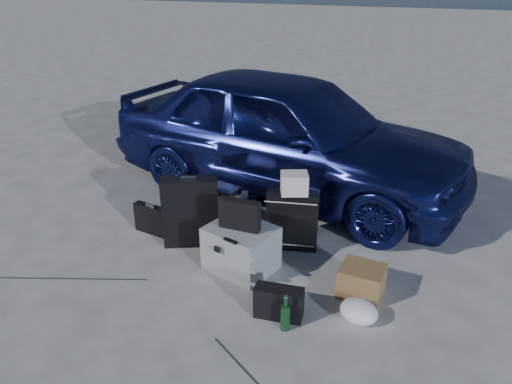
% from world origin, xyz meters
% --- Properties ---
extents(ground, '(60.00, 60.00, 0.00)m').
position_xyz_m(ground, '(0.00, 0.00, 0.00)').
color(ground, '#BBBAB5').
rests_on(ground, ground).
extents(car, '(4.66, 2.61, 1.50)m').
position_xyz_m(car, '(-0.02, 2.10, 0.75)').
color(car, navy).
rests_on(car, ground).
extents(pelican_case, '(0.71, 0.64, 0.43)m').
position_xyz_m(pelican_case, '(0.09, 0.24, 0.21)').
color(pelican_case, '#989B9D').
rests_on(pelican_case, ground).
extents(laptop_bag, '(0.38, 0.11, 0.28)m').
position_xyz_m(laptop_bag, '(0.08, 0.23, 0.57)').
color(laptop_bag, black).
rests_on(laptop_bag, pelican_case).
extents(briefcase, '(0.42, 0.17, 0.32)m').
position_xyz_m(briefcase, '(-1.04, 0.55, 0.16)').
color(briefcase, black).
rests_on(briefcase, ground).
extents(suitcase_left, '(0.59, 0.40, 0.72)m').
position_xyz_m(suitcase_left, '(-0.55, 0.51, 0.36)').
color(suitcase_left, black).
rests_on(suitcase_left, ground).
extents(suitcase_right, '(0.53, 0.27, 0.61)m').
position_xyz_m(suitcase_right, '(0.43, 0.78, 0.30)').
color(suitcase_right, black).
rests_on(suitcase_right, ground).
extents(white_carton, '(0.31, 0.28, 0.20)m').
position_xyz_m(white_carton, '(0.44, 0.76, 0.71)').
color(white_carton, silver).
rests_on(white_carton, suitcase_right).
extents(duffel_bag, '(0.71, 0.47, 0.33)m').
position_xyz_m(duffel_bag, '(-0.36, 0.93, 0.16)').
color(duffel_bag, black).
rests_on(duffel_bag, ground).
extents(flat_box_white, '(0.43, 0.33, 0.07)m').
position_xyz_m(flat_box_white, '(-0.37, 0.93, 0.36)').
color(flat_box_white, silver).
rests_on(flat_box_white, duffel_bag).
extents(flat_box_black, '(0.36, 0.30, 0.07)m').
position_xyz_m(flat_box_black, '(-0.38, 0.95, 0.43)').
color(flat_box_black, black).
rests_on(flat_box_black, flat_box_white).
extents(cardboard_box, '(0.40, 0.36, 0.27)m').
position_xyz_m(cardboard_box, '(1.21, 0.20, 0.14)').
color(cardboard_box, brown).
rests_on(cardboard_box, ground).
extents(plastic_bag, '(0.40, 0.37, 0.18)m').
position_xyz_m(plastic_bag, '(1.25, -0.16, 0.09)').
color(plastic_bag, white).
rests_on(plastic_bag, ground).
extents(messenger_bag, '(0.40, 0.18, 0.28)m').
position_xyz_m(messenger_bag, '(0.63, -0.32, 0.14)').
color(messenger_bag, black).
rests_on(messenger_bag, ground).
extents(green_bottle, '(0.10, 0.10, 0.30)m').
position_xyz_m(green_bottle, '(0.72, -0.45, 0.15)').
color(green_bottle, '#103319').
rests_on(green_bottle, ground).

